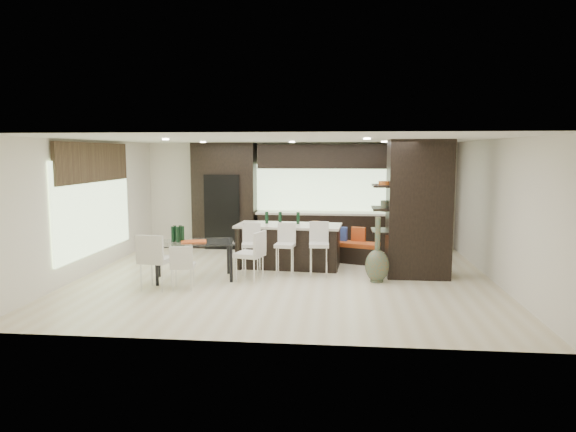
# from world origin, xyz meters

# --- Properties ---
(ground) EXTENTS (8.00, 8.00, 0.00)m
(ground) POSITION_xyz_m (0.00, 0.00, 0.00)
(ground) COLOR beige
(ground) RESTS_ON ground
(back_wall) EXTENTS (8.00, 0.02, 2.70)m
(back_wall) POSITION_xyz_m (0.00, 3.50, 1.35)
(back_wall) COLOR white
(back_wall) RESTS_ON ground
(left_wall) EXTENTS (0.02, 7.00, 2.70)m
(left_wall) POSITION_xyz_m (-4.00, 0.00, 1.35)
(left_wall) COLOR white
(left_wall) RESTS_ON ground
(right_wall) EXTENTS (0.02, 7.00, 2.70)m
(right_wall) POSITION_xyz_m (4.00, 0.00, 1.35)
(right_wall) COLOR white
(right_wall) RESTS_ON ground
(ceiling) EXTENTS (8.00, 7.00, 0.02)m
(ceiling) POSITION_xyz_m (0.00, 0.00, 2.70)
(ceiling) COLOR white
(ceiling) RESTS_ON ground
(window_left) EXTENTS (0.04, 3.20, 1.90)m
(window_left) POSITION_xyz_m (-3.96, 0.20, 1.35)
(window_left) COLOR #B2D199
(window_left) RESTS_ON left_wall
(window_back) EXTENTS (3.40, 0.04, 1.20)m
(window_back) POSITION_xyz_m (0.60, 3.46, 1.55)
(window_back) COLOR #B2D199
(window_back) RESTS_ON back_wall
(stone_accent) EXTENTS (0.08, 3.00, 0.80)m
(stone_accent) POSITION_xyz_m (-3.93, 0.20, 2.25)
(stone_accent) COLOR brown
(stone_accent) RESTS_ON left_wall
(ceiling_spots) EXTENTS (4.00, 3.00, 0.02)m
(ceiling_spots) POSITION_xyz_m (0.00, 0.25, 2.68)
(ceiling_spots) COLOR white
(ceiling_spots) RESTS_ON ceiling
(back_cabinetry) EXTENTS (6.80, 0.68, 2.70)m
(back_cabinetry) POSITION_xyz_m (0.50, 3.17, 1.35)
(back_cabinetry) COLOR black
(back_cabinetry) RESTS_ON ground
(refrigerator) EXTENTS (0.90, 0.68, 1.90)m
(refrigerator) POSITION_xyz_m (-1.90, 3.12, 0.95)
(refrigerator) COLOR black
(refrigerator) RESTS_ON ground
(partition_column) EXTENTS (1.20, 0.80, 2.70)m
(partition_column) POSITION_xyz_m (2.60, 0.40, 1.35)
(partition_column) COLOR black
(partition_column) RESTS_ON ground
(kitchen_island) EXTENTS (2.28, 1.13, 0.92)m
(kitchen_island) POSITION_xyz_m (-0.02, 0.96, 0.46)
(kitchen_island) COLOR black
(kitchen_island) RESTS_ON ground
(stool_left) EXTENTS (0.42, 0.42, 0.84)m
(stool_left) POSITION_xyz_m (-0.70, 0.20, 0.42)
(stool_left) COLOR silver
(stool_left) RESTS_ON ground
(stool_mid) EXTENTS (0.41, 0.41, 0.84)m
(stool_mid) POSITION_xyz_m (-0.02, 0.20, 0.42)
(stool_mid) COLOR silver
(stool_mid) RESTS_ON ground
(stool_right) EXTENTS (0.40, 0.40, 0.87)m
(stool_right) POSITION_xyz_m (0.66, 0.19, 0.44)
(stool_right) COLOR silver
(stool_right) RESTS_ON ground
(bench) EXTENTS (1.28, 0.82, 0.46)m
(bench) POSITION_xyz_m (1.35, 1.58, 0.23)
(bench) COLOR black
(bench) RESTS_ON ground
(floor_vase) EXTENTS (0.50, 0.50, 1.24)m
(floor_vase) POSITION_xyz_m (1.78, -0.15, 0.62)
(floor_vase) COLOR #4B533C
(floor_vase) RESTS_ON ground
(dining_table) EXTENTS (1.71, 1.26, 0.74)m
(dining_table) POSITION_xyz_m (-1.73, -0.32, 0.37)
(dining_table) COLOR white
(dining_table) RESTS_ON ground
(chair_near) EXTENTS (0.46, 0.46, 0.75)m
(chair_near) POSITION_xyz_m (-1.73, -1.03, 0.37)
(chair_near) COLOR silver
(chair_near) RESTS_ON ground
(chair_far) EXTENTS (0.57, 0.57, 0.94)m
(chair_far) POSITION_xyz_m (-2.21, -1.08, 0.47)
(chair_far) COLOR silver
(chair_far) RESTS_ON ground
(chair_end) EXTENTS (0.60, 0.60, 0.89)m
(chair_end) POSITION_xyz_m (-0.65, -0.32, 0.45)
(chair_end) COLOR silver
(chair_end) RESTS_ON ground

